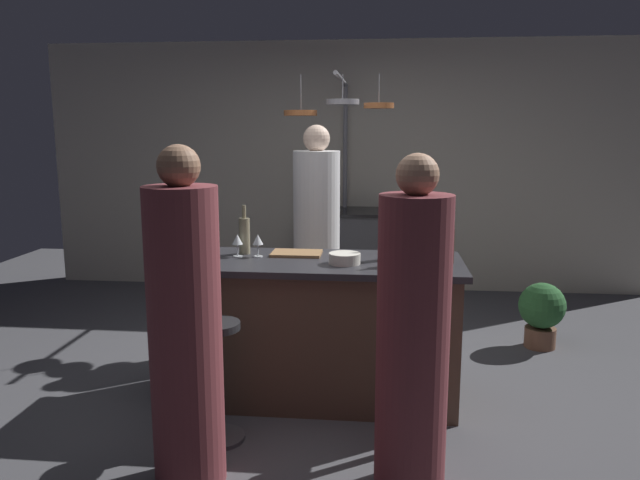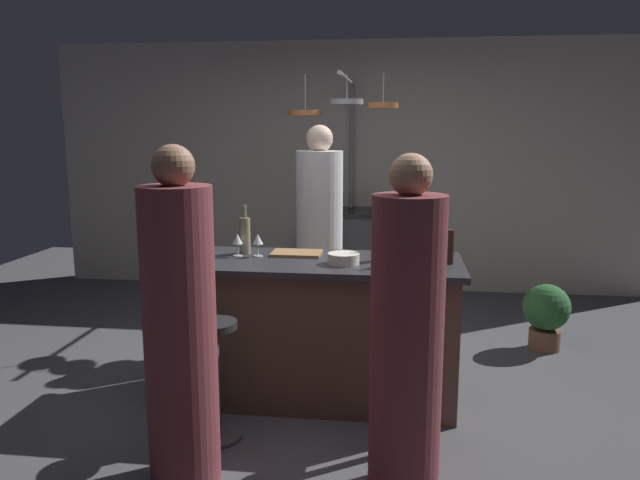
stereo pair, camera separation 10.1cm
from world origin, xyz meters
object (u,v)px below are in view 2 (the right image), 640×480
object	(u,v)px
bar_stool_left	(215,375)
wine_glass_near_left_guest	(258,240)
wine_bottle_dark	(409,245)
guest_left	(180,330)
pepper_mill	(450,247)
wine_bottle_white	(245,235)
guest_right	(407,341)
stove_range	(349,253)
bar_stool_right	(402,385)
potted_plant	(546,313)
wine_bottle_rose	(395,239)
cutting_board	(297,253)
mixing_bowl_wooden	(430,255)
chef	(320,244)
mixing_bowl_ceramic	(344,259)
wine_glass_by_chef	(237,240)
wine_bottle_green	(181,246)

from	to	relation	value
bar_stool_left	wine_glass_near_left_guest	bearing A→B (deg)	82.03
wine_bottle_dark	guest_left	bearing A→B (deg)	-138.65
bar_stool_left	pepper_mill	size ratio (longest dim) A/B	3.24
guest_left	wine_bottle_white	world-z (taller)	guest_left
guest_right	bar_stool_left	distance (m)	1.15
stove_range	bar_stool_right	xyz separation A→B (m)	(0.54, -3.07, -0.07)
bar_stool_left	stove_range	bearing A→B (deg)	81.06
potted_plant	wine_bottle_rose	size ratio (longest dim) A/B	1.60
cutting_board	wine_glass_near_left_guest	world-z (taller)	wine_glass_near_left_guest
potted_plant	mixing_bowl_wooden	world-z (taller)	mixing_bowl_wooden
chef	wine_bottle_white	bearing A→B (deg)	-112.58
bar_stool_right	bar_stool_left	distance (m)	1.02
guest_right	mixing_bowl_ceramic	xyz separation A→B (m)	(-0.37, 0.88, 0.19)
potted_plant	wine_glass_by_chef	size ratio (longest dim) A/B	3.56
guest_left	mixing_bowl_ceramic	xyz separation A→B (m)	(0.70, 0.92, 0.17)
pepper_mill	wine_bottle_rose	bearing A→B (deg)	164.75
guest_left	wine_glass_by_chef	world-z (taller)	guest_left
chef	bar_stool_right	distance (m)	1.84
wine_bottle_green	mixing_bowl_ceramic	xyz separation A→B (m)	(0.96, 0.15, -0.09)
chef	guest_right	world-z (taller)	chef
wine_bottle_rose	wine_bottle_dark	bearing A→B (deg)	-58.74
bar_stool_left	mixing_bowl_wooden	xyz separation A→B (m)	(1.18, 0.72, 0.55)
wine_bottle_green	mixing_bowl_ceramic	distance (m)	0.98
guest_right	cutting_board	bearing A→B (deg)	122.02
guest_right	bar_stool_right	bearing A→B (deg)	91.47
stove_range	mixing_bowl_ceramic	bearing A→B (deg)	-86.06
wine_glass_near_left_guest	guest_left	bearing A→B (deg)	-97.08
bar_stool_right	guest_right	world-z (taller)	guest_right
wine_bottle_rose	wine_bottle_green	size ratio (longest dim) A/B	1.06
guest_right	guest_left	world-z (taller)	guest_left
stove_range	wine_bottle_rose	bearing A→B (deg)	-78.60
bar_stool_right	stove_range	bearing A→B (deg)	99.95
stove_range	wine_bottle_dark	size ratio (longest dim) A/B	2.90
chef	wine_bottle_green	distance (m)	1.47
bar_stool_right	wine_bottle_green	distance (m)	1.52
chef	cutting_board	bearing A→B (deg)	-92.07
mixing_bowl_wooden	wine_glass_by_chef	bearing A→B (deg)	-177.61
bar_stool_left	guest_right	bearing A→B (deg)	-18.69
potted_plant	bar_stool_left	bearing A→B (deg)	-141.59
chef	wine_bottle_dark	world-z (taller)	chef
wine_bottle_dark	mixing_bowl_ceramic	bearing A→B (deg)	-175.51
wine_glass_by_chef	wine_bottle_rose	bearing A→B (deg)	2.07
wine_bottle_rose	wine_glass_by_chef	xyz separation A→B (m)	(-1.00, -0.04, -0.02)
wine_glass_by_chef	bar_stool_right	bearing A→B (deg)	-32.33
wine_bottle_dark	wine_glass_by_chef	world-z (taller)	wine_bottle_dark
potted_plant	wine_glass_near_left_guest	distance (m)	2.39
wine_bottle_rose	mixing_bowl_ceramic	world-z (taller)	wine_bottle_rose
wine_bottle_dark	wine_bottle_rose	distance (m)	0.17
potted_plant	wine_glass_near_left_guest	bearing A→B (deg)	-153.55
guest_left	wine_glass_by_chef	size ratio (longest dim) A/B	11.22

